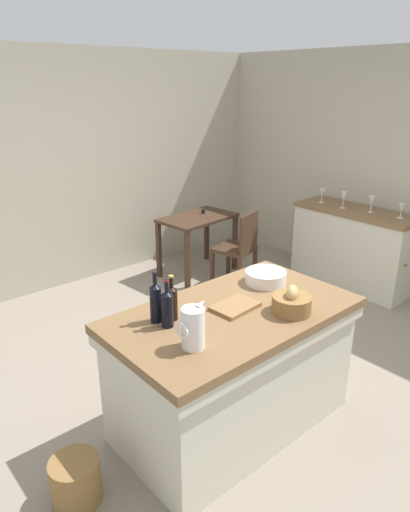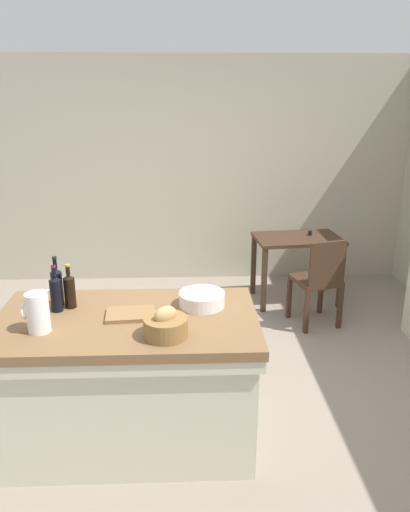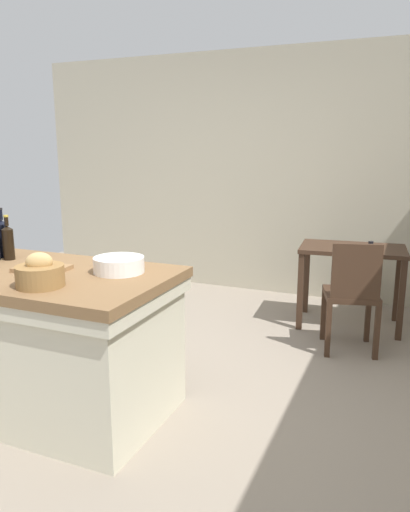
{
  "view_description": "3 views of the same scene",
  "coord_description": "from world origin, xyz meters",
  "px_view_note": "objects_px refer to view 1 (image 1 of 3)",
  "views": [
    {
      "loc": [
        -2.3,
        -2.31,
        2.25
      ],
      "look_at": [
        0.09,
        0.45,
        0.86
      ],
      "focal_mm": 32.46,
      "sensor_mm": 36.0,
      "label": 1
    },
    {
      "loc": [
        -0.06,
        -3.17,
        2.17
      ],
      "look_at": [
        0.09,
        0.59,
        0.92
      ],
      "focal_mm": 34.31,
      "sensor_mm": 36.0,
      "label": 2
    },
    {
      "loc": [
        1.57,
        -2.64,
        1.59
      ],
      "look_at": [
        0.22,
        0.59,
        0.81
      ],
      "focal_mm": 34.41,
      "sensor_mm": 36.0,
      "label": 3
    }
  ],
  "objects_px": {
    "writing_desk": "(198,226)",
    "pitcher": "(193,328)",
    "wine_bottle_green": "(167,308)",
    "wooden_chair": "(239,247)",
    "bread_basket": "(292,303)",
    "wicker_hamper": "(76,481)",
    "wine_bottle_dark": "(172,302)",
    "island_table": "(233,364)",
    "wine_glass_right": "(322,193)",
    "wine_glass_left": "(372,201)",
    "side_cabinet": "(353,248)",
    "wine_bottle_amber": "(156,301)",
    "wine_glass_far_left": "(402,208)",
    "wine_glass_middle": "(344,197)",
    "cutting_board": "(235,306)",
    "wash_bowl": "(266,277)"
  },
  "relations": [
    {
      "from": "bread_basket",
      "to": "wine_bottle_dark",
      "type": "height_order",
      "value": "wine_bottle_dark"
    },
    {
      "from": "wine_bottle_dark",
      "to": "wine_glass_left",
      "type": "height_order",
      "value": "wine_bottle_dark"
    },
    {
      "from": "island_table",
      "to": "wine_glass_right",
      "type": "relative_size",
      "value": 10.16
    },
    {
      "from": "wine_bottle_amber",
      "to": "wicker_hamper",
      "type": "distance_m",
      "value": 1.1
    },
    {
      "from": "wine_bottle_dark",
      "to": "wicker_hamper",
      "type": "distance_m",
      "value": 1.14
    },
    {
      "from": "island_table",
      "to": "wine_bottle_amber",
      "type": "bearing_deg",
      "value": 155.3
    },
    {
      "from": "wash_bowl",
      "to": "cutting_board",
      "type": "height_order",
      "value": "wash_bowl"
    },
    {
      "from": "wooden_chair",
      "to": "wine_bottle_dark",
      "type": "bearing_deg",
      "value": -144.57
    },
    {
      "from": "pitcher",
      "to": "wine_bottle_dark",
      "type": "relative_size",
      "value": 0.96
    },
    {
      "from": "wine_glass_far_left",
      "to": "writing_desk",
      "type": "bearing_deg",
      "value": 121.59
    },
    {
      "from": "bread_basket",
      "to": "wicker_hamper",
      "type": "bearing_deg",
      "value": 165.09
    },
    {
      "from": "wooden_chair",
      "to": "wine_bottle_dark",
      "type": "xyz_separation_m",
      "value": [
        -2.01,
        -1.43,
        0.51
      ]
    },
    {
      "from": "cutting_board",
      "to": "wine_bottle_amber",
      "type": "xyz_separation_m",
      "value": [
        -0.48,
        0.19,
        0.12
      ]
    },
    {
      "from": "island_table",
      "to": "wine_glass_right",
      "type": "bearing_deg",
      "value": 25.28
    },
    {
      "from": "wooden_chair",
      "to": "wine_bottle_dark",
      "type": "distance_m",
      "value": 2.52
    },
    {
      "from": "cutting_board",
      "to": "wine_glass_left",
      "type": "xyz_separation_m",
      "value": [
        2.69,
        0.63,
        0.14
      ]
    },
    {
      "from": "side_cabinet",
      "to": "wine_glass_right",
      "type": "height_order",
      "value": "wine_glass_right"
    },
    {
      "from": "cutting_board",
      "to": "wine_glass_middle",
      "type": "xyz_separation_m",
      "value": [
        2.61,
        0.93,
        0.14
      ]
    },
    {
      "from": "wine_bottle_green",
      "to": "wooden_chair",
      "type": "bearing_deg",
      "value": 35.45
    },
    {
      "from": "wine_glass_right",
      "to": "island_table",
      "type": "bearing_deg",
      "value": -154.72
    },
    {
      "from": "side_cabinet",
      "to": "bread_basket",
      "type": "xyz_separation_m",
      "value": [
        -2.44,
        -1.05,
        0.49
      ]
    },
    {
      "from": "wine_bottle_green",
      "to": "wine_bottle_dark",
      "type": "bearing_deg",
      "value": 36.07
    },
    {
      "from": "wash_bowl",
      "to": "cutting_board",
      "type": "xyz_separation_m",
      "value": [
        -0.44,
        -0.14,
        -0.03
      ]
    },
    {
      "from": "bread_basket",
      "to": "wine_glass_left",
      "type": "height_order",
      "value": "wine_glass_left"
    },
    {
      "from": "side_cabinet",
      "to": "wine_glass_far_left",
      "type": "relative_size",
      "value": 8.89
    },
    {
      "from": "writing_desk",
      "to": "wicker_hamper",
      "type": "relative_size",
      "value": 3.34
    },
    {
      "from": "writing_desk",
      "to": "wine_glass_far_left",
      "type": "distance_m",
      "value": 2.27
    },
    {
      "from": "writing_desk",
      "to": "pitcher",
      "type": "height_order",
      "value": "pitcher"
    },
    {
      "from": "side_cabinet",
      "to": "wine_bottle_dark",
      "type": "relative_size",
      "value": 4.8
    },
    {
      "from": "pitcher",
      "to": "wash_bowl",
      "type": "bearing_deg",
      "value": 18.8
    },
    {
      "from": "wine_bottle_dark",
      "to": "wine_glass_middle",
      "type": "distance_m",
      "value": 3.1
    },
    {
      "from": "pitcher",
      "to": "wine_bottle_green",
      "type": "distance_m",
      "value": 0.28
    },
    {
      "from": "side_cabinet",
      "to": "cutting_board",
      "type": "xyz_separation_m",
      "value": [
        -2.67,
        -0.78,
        0.44
      ]
    },
    {
      "from": "side_cabinet",
      "to": "wooden_chair",
      "type": "height_order",
      "value": "side_cabinet"
    },
    {
      "from": "wash_bowl",
      "to": "wine_bottle_dark",
      "type": "distance_m",
      "value": 0.84
    },
    {
      "from": "pitcher",
      "to": "wooden_chair",
      "type": "bearing_deg",
      "value": 39.76
    },
    {
      "from": "wine_bottle_dark",
      "to": "wine_glass_far_left",
      "type": "relative_size",
      "value": 1.85
    },
    {
      "from": "wine_bottle_green",
      "to": "side_cabinet",
      "type": "bearing_deg",
      "value": 12.31
    },
    {
      "from": "wine_bottle_amber",
      "to": "wine_glass_far_left",
      "type": "xyz_separation_m",
      "value": [
        3.19,
        0.11,
        -0.0
      ]
    },
    {
      "from": "wine_glass_far_left",
      "to": "wine_bottle_amber",
      "type": "bearing_deg",
      "value": -178.05
    },
    {
      "from": "side_cabinet",
      "to": "wash_bowl",
      "type": "height_order",
      "value": "wash_bowl"
    },
    {
      "from": "wooden_chair",
      "to": "pitcher",
      "type": "xyz_separation_m",
      "value": [
        -2.12,
        -1.76,
        0.51
      ]
    },
    {
      "from": "wooden_chair",
      "to": "wicker_hamper",
      "type": "bearing_deg",
      "value": -151.67
    },
    {
      "from": "wash_bowl",
      "to": "wine_glass_far_left",
      "type": "xyz_separation_m",
      "value": [
        2.27,
        0.16,
        0.09
      ]
    },
    {
      "from": "wine_bottle_amber",
      "to": "wine_bottle_green",
      "type": "xyz_separation_m",
      "value": [
        0.02,
        -0.1,
        -0.01
      ]
    },
    {
      "from": "pitcher",
      "to": "wine_glass_right",
      "type": "height_order",
      "value": "pitcher"
    },
    {
      "from": "island_table",
      "to": "writing_desk",
      "type": "relative_size",
      "value": 1.7
    },
    {
      "from": "wine_glass_far_left",
      "to": "wicker_hamper",
      "type": "distance_m",
      "value": 3.95
    },
    {
      "from": "writing_desk",
      "to": "wash_bowl",
      "type": "distance_m",
      "value": 2.36
    },
    {
      "from": "wine_glass_middle",
      "to": "wicker_hamper",
      "type": "xyz_separation_m",
      "value": [
        -3.75,
        -0.84,
        -0.89
      ]
    }
  ]
}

